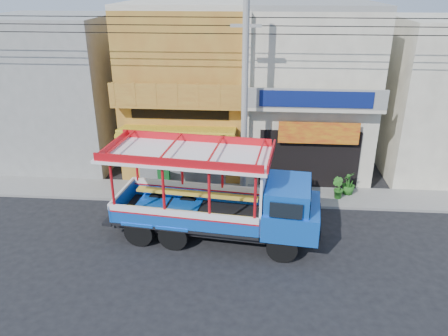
# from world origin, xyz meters

# --- Properties ---
(ground) EXTENTS (90.00, 90.00, 0.00)m
(ground) POSITION_xyz_m (0.00, 0.00, 0.00)
(ground) COLOR black
(ground) RESTS_ON ground
(sidewalk) EXTENTS (30.00, 2.00, 0.12)m
(sidewalk) POSITION_xyz_m (0.00, 4.00, 0.06)
(sidewalk) COLOR slate
(sidewalk) RESTS_ON ground
(shophouse_left) EXTENTS (6.00, 7.50, 8.24)m
(shophouse_left) POSITION_xyz_m (-4.00, 7.96, 4.11)
(shophouse_left) COLOR #A66424
(shophouse_left) RESTS_ON ground
(shophouse_right) EXTENTS (6.00, 6.75, 8.24)m
(shophouse_right) POSITION_xyz_m (2.00, 7.96, 4.11)
(shophouse_right) COLOR #B3A993
(shophouse_right) RESTS_ON ground
(party_pilaster) EXTENTS (0.35, 0.30, 8.00)m
(party_pilaster) POSITION_xyz_m (-1.00, 4.85, 4.00)
(party_pilaster) COLOR #B3A993
(party_pilaster) RESTS_ON ground
(filler_building_left) EXTENTS (6.00, 6.00, 7.60)m
(filler_building_left) POSITION_xyz_m (-11.00, 8.00, 3.80)
(filler_building_left) COLOR gray
(filler_building_left) RESTS_ON ground
(utility_pole) EXTENTS (28.00, 0.26, 9.00)m
(utility_pole) POSITION_xyz_m (-0.85, 3.30, 5.03)
(utility_pole) COLOR gray
(utility_pole) RESTS_ON ground
(songthaew_truck) EXTENTS (8.22, 3.48, 3.72)m
(songthaew_truck) POSITION_xyz_m (-1.43, 0.30, 1.79)
(songthaew_truck) COLOR black
(songthaew_truck) RESTS_ON ground
(green_sign) EXTENTS (0.65, 0.48, 1.01)m
(green_sign) POSITION_xyz_m (-4.78, 4.36, 0.55)
(green_sign) COLOR black
(green_sign) RESTS_ON sidewalk
(potted_plant_b) EXTENTS (0.66, 0.68, 0.96)m
(potted_plant_b) POSITION_xyz_m (3.25, 3.89, 0.60)
(potted_plant_b) COLOR #23601B
(potted_plant_b) RESTS_ON sidewalk
(potted_plant_c) EXTENTS (0.82, 0.82, 1.07)m
(potted_plant_c) POSITION_xyz_m (3.81, 4.33, 0.65)
(potted_plant_c) COLOR #23601B
(potted_plant_c) RESTS_ON sidewalk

